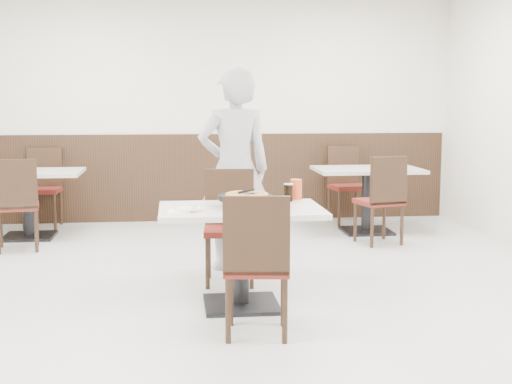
{
  "coord_description": "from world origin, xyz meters",
  "views": [
    {
      "loc": [
        -0.54,
        -5.51,
        1.55
      ],
      "look_at": [
        0.06,
        -0.3,
        0.86
      ],
      "focal_mm": 50.0,
      "sensor_mm": 36.0,
      "label": 1
    }
  ],
  "objects": [
    {
      "name": "wall_back",
      "position": [
        0.0,
        3.5,
        1.4
      ],
      "size": [
        6.0,
        0.04,
        2.8
      ],
      "primitive_type": "cube",
      "color": "silver",
      "rests_on": "floor"
    },
    {
      "name": "bg_chair_right_near",
      "position": [
        1.63,
        1.81,
        0.47
      ],
      "size": [
        0.51,
        0.51,
        0.95
      ],
      "primitive_type": null,
      "rotation": [
        0.0,
        0.0,
        0.25
      ],
      "color": "black",
      "rests_on": "floor"
    },
    {
      "name": "main_table",
      "position": [
        -0.05,
        -0.35,
        0.38
      ],
      "size": [
        1.23,
        0.84,
        0.75
      ],
      "primitive_type": null,
      "rotation": [
        0.0,
        0.0,
        0.03
      ],
      "color": "beige",
      "rests_on": "floor"
    },
    {
      "name": "fork",
      "position": [
        -0.4,
        -0.41,
        0.77
      ],
      "size": [
        0.04,
        0.16,
        0.0
      ],
      "primitive_type": "cube",
      "rotation": [
        0.0,
        0.0,
        -0.18
      ],
      "color": "white",
      "rests_on": "side_plate"
    },
    {
      "name": "chair_near",
      "position": [
        -0.01,
        -0.99,
        0.47
      ],
      "size": [
        0.47,
        0.47,
        0.95
      ],
      "primitive_type": null,
      "rotation": [
        0.0,
        0.0,
        -0.13
      ],
      "color": "black",
      "rests_on": "floor"
    },
    {
      "name": "pizza_server",
      "position": [
        0.02,
        -0.3,
        0.84
      ],
      "size": [
        0.1,
        0.12,
        0.0
      ],
      "primitive_type": "cube",
      "rotation": [
        0.0,
        0.0,
        0.21
      ],
      "color": "white",
      "rests_on": "pizza"
    },
    {
      "name": "cola_glass",
      "position": [
        0.35,
        -0.06,
        0.81
      ],
      "size": [
        0.07,
        0.07,
        0.13
      ],
      "primitive_type": "cylinder",
      "rotation": [
        0.0,
        0.0,
        0.03
      ],
      "color": "black",
      "rests_on": "main_table"
    },
    {
      "name": "diner_person",
      "position": [
        0.0,
        0.87,
        0.91
      ],
      "size": [
        0.72,
        0.53,
        1.82
      ],
      "primitive_type": "imported",
      "rotation": [
        0.0,
        0.0,
        3.29
      ],
      "color": "#9F9FA3",
      "rests_on": "floor"
    },
    {
      "name": "pizza_pan",
      "position": [
        -0.02,
        -0.3,
        0.79
      ],
      "size": [
        0.34,
        0.34,
        0.01
      ],
      "primitive_type": "cylinder",
      "rotation": [
        0.0,
        0.0,
        0.03
      ],
      "color": "black",
      "rests_on": "trivet"
    },
    {
      "name": "pizza",
      "position": [
        -0.0,
        -0.26,
        0.81
      ],
      "size": [
        0.32,
        0.32,
        0.02
      ],
      "primitive_type": "cylinder",
      "rotation": [
        0.0,
        0.0,
        0.03
      ],
      "color": "gold",
      "rests_on": "pizza_pan"
    },
    {
      "name": "red_cup",
      "position": [
        0.42,
        0.04,
        0.83
      ],
      "size": [
        0.1,
        0.1,
        0.16
      ],
      "primitive_type": "cylinder",
      "rotation": [
        0.0,
        0.0,
        0.03
      ],
      "color": "red",
      "rests_on": "main_table"
    },
    {
      "name": "side_plate",
      "position": [
        -0.44,
        -0.44,
        0.76
      ],
      "size": [
        0.2,
        0.2,
        0.01
      ],
      "primitive_type": "cylinder",
      "rotation": [
        0.0,
        0.0,
        0.03
      ],
      "color": "silver",
      "rests_on": "napkin"
    },
    {
      "name": "floor",
      "position": [
        0.0,
        0.0,
        0.0
      ],
      "size": [
        7.0,
        7.0,
        0.0
      ],
      "primitive_type": "plane",
      "color": "#ADACA8",
      "rests_on": "ground"
    },
    {
      "name": "wainscot_back",
      "position": [
        0.0,
        3.48,
        0.55
      ],
      "size": [
        5.9,
        0.03,
        1.1
      ],
      "primitive_type": "cube",
      "color": "black",
      "rests_on": "floor"
    },
    {
      "name": "wall_front",
      "position": [
        0.0,
        -3.5,
        1.4
      ],
      "size": [
        6.0,
        0.04,
        2.8
      ],
      "primitive_type": "cube",
      "color": "silver",
      "rests_on": "floor"
    },
    {
      "name": "bg_table_left",
      "position": [
        -2.16,
        2.56,
        0.38
      ],
      "size": [
        1.23,
        0.84,
        0.75
      ],
      "primitive_type": null,
      "rotation": [
        0.0,
        0.0,
        -0.03
      ],
      "color": "beige",
      "rests_on": "floor"
    },
    {
      "name": "napkin",
      "position": [
        -0.51,
        -0.47,
        0.75
      ],
      "size": [
        0.2,
        0.2,
        0.0
      ],
      "primitive_type": "cube",
      "rotation": [
        0.0,
        0.0,
        0.17
      ],
      "color": "white",
      "rests_on": "main_table"
    },
    {
      "name": "bg_chair_right_far",
      "position": [
        1.61,
        3.09,
        0.47
      ],
      "size": [
        0.47,
        0.47,
        0.95
      ],
      "primitive_type": null,
      "rotation": [
        0.0,
        0.0,
        3.27
      ],
      "color": "black",
      "rests_on": "floor"
    },
    {
      "name": "bg_chair_left_far",
      "position": [
        -2.12,
        3.2,
        0.47
      ],
      "size": [
        0.44,
        0.44,
        0.95
      ],
      "primitive_type": null,
      "rotation": [
        0.0,
        0.0,
        3.09
      ],
      "color": "black",
      "rests_on": "floor"
    },
    {
      "name": "bg_table_right",
      "position": [
        1.68,
        2.45,
        0.38
      ],
      "size": [
        1.29,
        0.94,
        0.75
      ],
      "primitive_type": null,
      "rotation": [
        0.0,
        0.0,
        -0.12
      ],
      "color": "beige",
      "rests_on": "floor"
    },
    {
      "name": "bg_chair_left_near",
      "position": [
        -2.14,
        1.91,
        0.47
      ],
      "size": [
        0.48,
        0.48,
        0.95
      ],
      "primitive_type": null,
      "rotation": [
        0.0,
        0.0,
        0.17
      ],
      "color": "black",
      "rests_on": "floor"
    },
    {
      "name": "chair_far",
      "position": [
        -0.09,
        0.33,
        0.47
      ],
      "size": [
        0.45,
        0.45,
        0.95
      ],
      "primitive_type": null,
      "rotation": [
        0.0,
        0.0,
        3.06
      ],
      "color": "black",
      "rests_on": "floor"
    },
    {
      "name": "trivet",
      "position": [
        0.03,
        -0.29,
        0.77
      ],
      "size": [
        0.11,
        0.11,
        0.04
      ],
      "primitive_type": "cylinder",
      "rotation": [
        0.0,
        0.0,
        0.03
      ],
      "color": "black",
      "rests_on": "main_table"
    }
  ]
}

